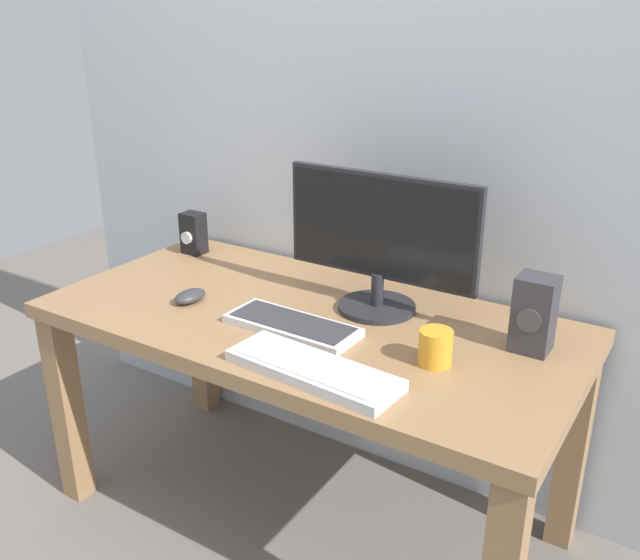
{
  "coord_description": "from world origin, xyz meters",
  "views": [
    {
      "loc": [
        0.98,
        -1.48,
        1.53
      ],
      "look_at": [
        0.04,
        0.0,
        0.83
      ],
      "focal_mm": 38.5,
      "sensor_mm": 36.0,
      "label": 1
    }
  ],
  "objects_px": {
    "monitor": "(380,239)",
    "keyboard_secondary": "(313,370)",
    "coffee_mug": "(435,347)",
    "keyboard_primary": "(292,325)",
    "speaker_right": "(534,314)",
    "audio_controller": "(193,233)",
    "mouse": "(190,296)",
    "desk": "(307,348)"
  },
  "relations": [
    {
      "from": "keyboard_primary",
      "to": "keyboard_secondary",
      "type": "height_order",
      "value": "keyboard_secondary"
    },
    {
      "from": "coffee_mug",
      "to": "keyboard_primary",
      "type": "bearing_deg",
      "value": -175.99
    },
    {
      "from": "keyboard_secondary",
      "to": "speaker_right",
      "type": "height_order",
      "value": "speaker_right"
    },
    {
      "from": "monitor",
      "to": "speaker_right",
      "type": "relative_size",
      "value": 2.9
    },
    {
      "from": "desk",
      "to": "keyboard_primary",
      "type": "height_order",
      "value": "keyboard_primary"
    },
    {
      "from": "speaker_right",
      "to": "coffee_mug",
      "type": "xyz_separation_m",
      "value": [
        -0.18,
        -0.2,
        -0.06
      ]
    },
    {
      "from": "keyboard_primary",
      "to": "keyboard_secondary",
      "type": "xyz_separation_m",
      "value": [
        0.18,
        -0.18,
        0.0
      ]
    },
    {
      "from": "audio_controller",
      "to": "keyboard_primary",
      "type": "bearing_deg",
      "value": -26.85
    },
    {
      "from": "desk",
      "to": "audio_controller",
      "type": "xyz_separation_m",
      "value": [
        -0.64,
        0.23,
        0.18
      ]
    },
    {
      "from": "coffee_mug",
      "to": "monitor",
      "type": "bearing_deg",
      "value": 141.1
    },
    {
      "from": "desk",
      "to": "monitor",
      "type": "height_order",
      "value": "monitor"
    },
    {
      "from": "monitor",
      "to": "coffee_mug",
      "type": "relative_size",
      "value": 6.42
    },
    {
      "from": "coffee_mug",
      "to": "keyboard_secondary",
      "type": "bearing_deg",
      "value": -136.95
    },
    {
      "from": "desk",
      "to": "mouse",
      "type": "height_order",
      "value": "mouse"
    },
    {
      "from": "monitor",
      "to": "mouse",
      "type": "height_order",
      "value": "monitor"
    },
    {
      "from": "speaker_right",
      "to": "audio_controller",
      "type": "distance_m",
      "value": 1.24
    },
    {
      "from": "speaker_right",
      "to": "keyboard_secondary",
      "type": "bearing_deg",
      "value": -134.27
    },
    {
      "from": "mouse",
      "to": "coffee_mug",
      "type": "height_order",
      "value": "coffee_mug"
    },
    {
      "from": "keyboard_primary",
      "to": "coffee_mug",
      "type": "relative_size",
      "value": 4.18
    },
    {
      "from": "speaker_right",
      "to": "coffee_mug",
      "type": "height_order",
      "value": "speaker_right"
    },
    {
      "from": "desk",
      "to": "keyboard_primary",
      "type": "distance_m",
      "value": 0.15
    },
    {
      "from": "desk",
      "to": "keyboard_secondary",
      "type": "height_order",
      "value": "keyboard_secondary"
    },
    {
      "from": "desk",
      "to": "mouse",
      "type": "relative_size",
      "value": 14.09
    },
    {
      "from": "keyboard_primary",
      "to": "coffee_mug",
      "type": "xyz_separation_m",
      "value": [
        0.41,
        0.03,
        0.03
      ]
    },
    {
      "from": "audio_controller",
      "to": "coffee_mug",
      "type": "height_order",
      "value": "audio_controller"
    },
    {
      "from": "monitor",
      "to": "coffee_mug",
      "type": "xyz_separation_m",
      "value": [
        0.27,
        -0.22,
        -0.17
      ]
    },
    {
      "from": "keyboard_primary",
      "to": "mouse",
      "type": "xyz_separation_m",
      "value": [
        -0.36,
        -0.01,
        0.01
      ]
    },
    {
      "from": "monitor",
      "to": "keyboard_secondary",
      "type": "distance_m",
      "value": 0.48
    },
    {
      "from": "monitor",
      "to": "audio_controller",
      "type": "height_order",
      "value": "monitor"
    },
    {
      "from": "keyboard_primary",
      "to": "audio_controller",
      "type": "xyz_separation_m",
      "value": [
        -0.65,
        0.33,
        0.06
      ]
    },
    {
      "from": "keyboard_primary",
      "to": "mouse",
      "type": "relative_size",
      "value": 3.49
    },
    {
      "from": "keyboard_secondary",
      "to": "audio_controller",
      "type": "height_order",
      "value": "audio_controller"
    },
    {
      "from": "desk",
      "to": "speaker_right",
      "type": "xyz_separation_m",
      "value": [
        0.6,
        0.14,
        0.2
      ]
    },
    {
      "from": "monitor",
      "to": "mouse",
      "type": "xyz_separation_m",
      "value": [
        -0.5,
        -0.26,
        -0.2
      ]
    },
    {
      "from": "keyboard_secondary",
      "to": "speaker_right",
      "type": "bearing_deg",
      "value": 45.73
    },
    {
      "from": "speaker_right",
      "to": "mouse",
      "type": "bearing_deg",
      "value": -165.89
    },
    {
      "from": "mouse",
      "to": "coffee_mug",
      "type": "bearing_deg",
      "value": 8.23
    },
    {
      "from": "desk",
      "to": "speaker_right",
      "type": "distance_m",
      "value": 0.65
    },
    {
      "from": "monitor",
      "to": "coffee_mug",
      "type": "distance_m",
      "value": 0.39
    },
    {
      "from": "keyboard_secondary",
      "to": "audio_controller",
      "type": "relative_size",
      "value": 3.06
    },
    {
      "from": "keyboard_primary",
      "to": "audio_controller",
      "type": "height_order",
      "value": "audio_controller"
    },
    {
      "from": "monitor",
      "to": "mouse",
      "type": "distance_m",
      "value": 0.59
    }
  ]
}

